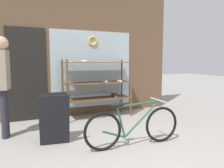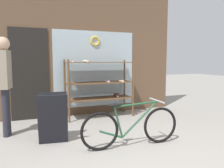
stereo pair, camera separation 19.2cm
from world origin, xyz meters
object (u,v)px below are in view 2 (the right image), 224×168
object	(u,v)px
bicycle	(131,126)
sandwich_board	(53,118)
pedestrian	(4,78)
display_case	(100,82)

from	to	relation	value
bicycle	sandwich_board	size ratio (longest dim) A/B	1.98
bicycle	sandwich_board	distance (m)	1.28
sandwich_board	pedestrian	distance (m)	1.19
display_case	bicycle	size ratio (longest dim) A/B	0.98
display_case	bicycle	xyz separation A→B (m)	(-0.14, -1.96, -0.51)
bicycle	pedestrian	world-z (taller)	pedestrian
display_case	bicycle	world-z (taller)	display_case
sandwich_board	pedestrian	world-z (taller)	pedestrian
display_case	sandwich_board	xyz separation A→B (m)	(-1.27, -1.35, -0.42)
pedestrian	sandwich_board	bearing A→B (deg)	58.63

